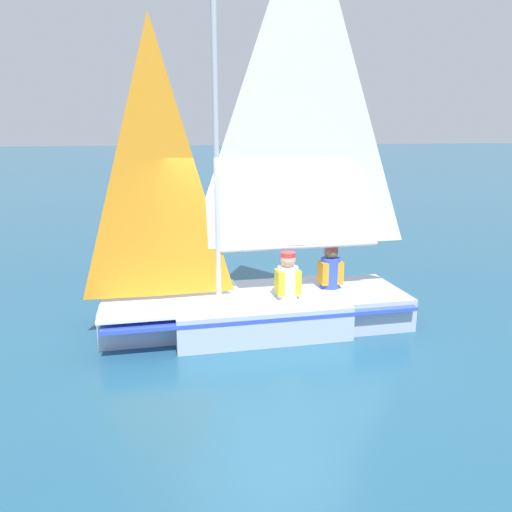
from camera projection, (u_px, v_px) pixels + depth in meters
name	position (u px, v px, depth m)	size (l,w,h in m)	color
ground_plane	(256.00, 326.00, 7.50)	(260.00, 260.00, 0.00)	#235675
sailboat_main	(260.00, 273.00, 7.32)	(4.61, 2.19, 5.99)	#B2BCCC
sailor_helm	(288.00, 288.00, 7.25)	(0.37, 0.33, 1.16)	black
sailor_crew	(330.00, 278.00, 7.74)	(0.37, 0.33, 1.16)	black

